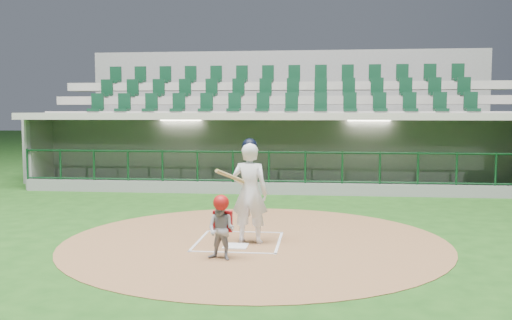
# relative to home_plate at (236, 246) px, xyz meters

# --- Properties ---
(ground) EXTENTS (120.00, 120.00, 0.00)m
(ground) POSITION_rel_home_plate_xyz_m (0.00, 0.70, -0.02)
(ground) COLOR #1A4714
(ground) RESTS_ON ground
(dirt_circle) EXTENTS (7.20, 7.20, 0.01)m
(dirt_circle) POSITION_rel_home_plate_xyz_m (0.30, 0.50, -0.02)
(dirt_circle) COLOR brown
(dirt_circle) RESTS_ON ground
(home_plate) EXTENTS (0.43, 0.43, 0.02)m
(home_plate) POSITION_rel_home_plate_xyz_m (0.00, 0.00, 0.00)
(home_plate) COLOR white
(home_plate) RESTS_ON dirt_circle
(batter_box_chalk) EXTENTS (1.55, 1.80, 0.01)m
(batter_box_chalk) POSITION_rel_home_plate_xyz_m (0.00, 0.40, -0.00)
(batter_box_chalk) COLOR silver
(batter_box_chalk) RESTS_ON ground
(dugout_structure) EXTENTS (16.40, 3.70, 3.00)m
(dugout_structure) POSITION_rel_home_plate_xyz_m (0.08, 8.51, 0.94)
(dugout_structure) COLOR slate
(dugout_structure) RESTS_ON ground
(seating_deck) EXTENTS (17.00, 6.72, 5.15)m
(seating_deck) POSITION_rel_home_plate_xyz_m (0.00, 11.61, 1.40)
(seating_deck) COLOR gray
(seating_deck) RESTS_ON ground
(batter) EXTENTS (0.91, 0.91, 1.94)m
(batter) POSITION_rel_home_plate_xyz_m (0.21, 0.33, 0.95)
(batter) COLOR white
(batter) RESTS_ON dirt_circle
(catcher) EXTENTS (0.57, 0.50, 1.07)m
(catcher) POSITION_rel_home_plate_xyz_m (-0.10, -0.91, 0.53)
(catcher) COLOR #999A9F
(catcher) RESTS_ON dirt_circle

